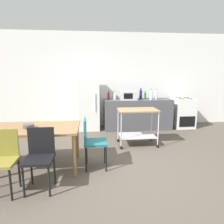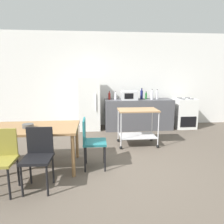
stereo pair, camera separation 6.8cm
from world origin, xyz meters
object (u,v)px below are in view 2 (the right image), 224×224
(dining_table, at_px, (34,131))
(microwave, at_px, (129,95))
(chair_teal, at_px, (91,140))
(bottle_sesame_oil, at_px, (142,94))
(bottle_wine, at_px, (152,95))
(bottle_soy_sauce, at_px, (157,95))
(chair_olive, at_px, (1,157))
(bottle_sparkling_water, at_px, (146,96))
(fruit_bowl, at_px, (28,126))
(chair_black, at_px, (38,154))
(refrigerator, at_px, (90,104))
(bottle_hot_sauce, at_px, (109,96))
(stove_oven, at_px, (184,113))
(bottle_soda, at_px, (115,96))
(kitchen_cart, at_px, (138,121))

(dining_table, distance_m, microwave, 3.12)
(chair_teal, xyz_separation_m, microwave, (1.09, 2.39, 0.51))
(bottle_sesame_oil, height_order, bottle_wine, bottle_sesame_oil)
(bottle_wine, height_order, bottle_soy_sauce, bottle_wine)
(chair_olive, distance_m, microwave, 3.85)
(bottle_sparkling_water, bearing_deg, dining_table, -136.87)
(fruit_bowl, bearing_deg, chair_black, -63.29)
(chair_olive, relative_size, chair_black, 1.00)
(bottle_sesame_oil, relative_size, bottle_soy_sauce, 1.11)
(microwave, xyz_separation_m, bottle_wine, (0.68, 0.00, -0.00))
(refrigerator, bearing_deg, dining_table, -110.27)
(bottle_hot_sauce, bearing_deg, fruit_bowl, -122.67)
(dining_table, relative_size, chair_teal, 1.69)
(chair_black, xyz_separation_m, refrigerator, (0.69, 3.15, 0.26))
(chair_teal, distance_m, bottle_wine, 3.02)
(chair_black, relative_size, microwave, 1.93)
(chair_teal, distance_m, stove_oven, 3.78)
(stove_oven, relative_size, bottle_sparkling_water, 4.02)
(dining_table, xyz_separation_m, stove_oven, (3.82, 2.41, -0.22))
(refrigerator, bearing_deg, microwave, -8.99)
(bottle_hot_sauce, xyz_separation_m, bottle_soda, (0.18, -0.02, -0.01))
(bottle_soda, distance_m, microwave, 0.41)
(fruit_bowl, bearing_deg, bottle_sparkling_water, 42.50)
(chair_black, xyz_separation_m, fruit_bowl, (-0.32, 0.63, 0.26))
(bottle_hot_sauce, height_order, fruit_bowl, bottle_hot_sauce)
(kitchen_cart, xyz_separation_m, microwave, (0.03, 1.31, 0.46))
(microwave, distance_m, bottle_soy_sauce, 0.85)
(kitchen_cart, height_order, bottle_soy_sauce, bottle_soy_sauce)
(chair_teal, relative_size, fruit_bowl, 4.78)
(kitchen_cart, bearing_deg, bottle_hot_sauce, 110.55)
(bottle_sesame_oil, bearing_deg, chair_olive, -130.89)
(chair_olive, bearing_deg, microwave, 51.85)
(refrigerator, bearing_deg, chair_olive, -110.42)
(fruit_bowl, bearing_deg, bottle_soy_sauce, 38.49)
(refrigerator, relative_size, bottle_wine, 5.15)
(refrigerator, bearing_deg, stove_oven, -1.60)
(chair_black, height_order, bottle_hot_sauce, bottle_hot_sauce)
(refrigerator, relative_size, bottle_soy_sauce, 5.29)
(chair_olive, distance_m, bottle_sparkling_water, 4.29)
(bottle_soy_sauce, bearing_deg, chair_teal, -128.36)
(stove_oven, height_order, microwave, microwave)
(bottle_soda, xyz_separation_m, bottle_wine, (1.07, -0.12, 0.03))
(refrigerator, xyz_separation_m, microwave, (1.15, -0.18, 0.25))
(microwave, relative_size, bottle_sparkling_water, 2.01)
(stove_oven, height_order, bottle_soy_sauce, bottle_soy_sauce)
(kitchen_cart, bearing_deg, chair_black, -137.62)
(chair_black, height_order, stove_oven, stove_oven)
(dining_table, height_order, bottle_sesame_oil, bottle_sesame_oil)
(dining_table, height_order, bottle_soda, bottle_soda)
(refrigerator, distance_m, bottle_soy_sauce, 2.02)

